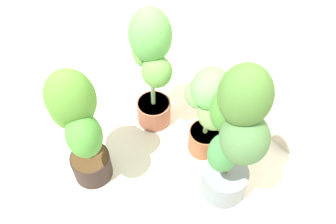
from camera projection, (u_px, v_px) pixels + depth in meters
The scene contains 5 objects.
ground_plane at pixel (134, 195), 1.97m from camera, with size 8.00×8.00×0.00m, color silver.
potted_plant_back_center at pixel (208, 107), 1.87m from camera, with size 0.33×0.30×0.61m.
potted_plant_back_left at pixel (152, 63), 1.91m from camera, with size 0.34×0.26×0.82m.
potted_plant_back_right at pixel (235, 136), 1.59m from camera, with size 0.37×0.31×0.91m.
potted_plant_front_left at pixel (78, 123), 1.70m from camera, with size 0.43×0.31×0.79m.
Camera 1 is at (0.79, -0.42, 1.81)m, focal length 39.30 mm.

